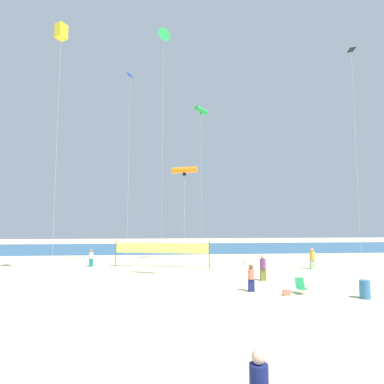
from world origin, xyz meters
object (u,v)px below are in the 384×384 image
(beachgoer_plum_shirt, at_px, (263,267))
(beachgoer_coral_shirt, at_px, (251,277))
(kite_orange_tube, at_px, (184,170))
(beach_handbag, at_px, (286,293))
(kite_black_diamond, at_px, (351,55))
(kite_blue_diamond, at_px, (131,78))
(folding_beach_chair, at_px, (301,286))
(beachgoer_mustard_shirt, at_px, (312,258))
(kite_green_tube, at_px, (201,111))
(beachgoer_white_shirt, at_px, (91,257))
(kite_green_delta, at_px, (163,36))
(trash_barrel, at_px, (365,289))
(volleyball_net, at_px, (162,249))
(kite_yellow_box, at_px, (61,32))

(beachgoer_plum_shirt, bearing_deg, beachgoer_coral_shirt, -107.09)
(beachgoer_coral_shirt, xyz_separation_m, kite_orange_tube, (-3.77, 3.94, 7.03))
(beach_handbag, distance_m, kite_black_diamond, 20.02)
(kite_orange_tube, height_order, kite_black_diamond, kite_black_diamond)
(beach_handbag, height_order, kite_blue_diamond, kite_blue_diamond)
(beachgoer_plum_shirt, distance_m, folding_beach_chair, 4.26)
(beachgoer_mustard_shirt, distance_m, kite_black_diamond, 17.21)
(kite_orange_tube, height_order, kite_green_tube, kite_green_tube)
(kite_green_tube, bearing_deg, beachgoer_white_shirt, -179.62)
(beachgoer_plum_shirt, bearing_deg, kite_blue_diamond, 157.24)
(kite_orange_tube, bearing_deg, kite_blue_diamond, 127.15)
(kite_black_diamond, distance_m, kite_green_delta, 15.95)
(beachgoer_white_shirt, height_order, kite_black_diamond, kite_black_diamond)
(beachgoer_coral_shirt, relative_size, beach_handbag, 4.02)
(beachgoer_plum_shirt, xyz_separation_m, beach_handbag, (-0.07, -4.47, -0.81))
(kite_green_tube, bearing_deg, folding_beach_chair, -70.52)
(folding_beach_chair, xyz_separation_m, kite_green_tube, (-4.34, 12.27, 14.66))
(kite_blue_diamond, bearing_deg, beachgoer_white_shirt, 160.22)
(kite_green_tube, bearing_deg, trash_barrel, -61.84)
(beachgoer_coral_shirt, relative_size, volleyball_net, 0.19)
(beachgoer_plum_shirt, xyz_separation_m, kite_yellow_box, (-14.82, 1.06, 17.37))
(beachgoer_plum_shirt, relative_size, trash_barrel, 1.84)
(kite_orange_tube, bearing_deg, kite_black_diamond, 1.81)
(folding_beach_chair, xyz_separation_m, beach_handbag, (-1.00, -0.34, -0.31))
(beachgoer_white_shirt, xyz_separation_m, kite_green_delta, (6.50, -3.34, 19.84))
(kite_orange_tube, bearing_deg, trash_barrel, -32.99)
(folding_beach_chair, xyz_separation_m, kite_orange_tube, (-6.48, 4.73, 7.42))
(kite_blue_diamond, height_order, kite_green_delta, kite_green_delta)
(volleyball_net, relative_size, kite_green_tube, 0.55)
(kite_yellow_box, bearing_deg, beachgoer_mustard_shirt, 10.43)
(kite_orange_tube, distance_m, kite_green_delta, 13.55)
(beachgoer_white_shirt, distance_m, kite_green_delta, 21.14)
(beachgoer_white_shirt, bearing_deg, volleyball_net, 105.11)
(beachgoer_mustard_shirt, relative_size, kite_blue_diamond, 0.10)
(trash_barrel, distance_m, kite_yellow_box, 26.70)
(kite_blue_diamond, height_order, kite_green_tube, kite_blue_diamond)
(kite_orange_tube, bearing_deg, folding_beach_chair, -36.16)
(kite_green_delta, xyz_separation_m, kite_green_tube, (3.80, 3.41, -5.55))
(beachgoer_mustard_shirt, distance_m, kite_yellow_box, 27.35)
(beach_handbag, height_order, kite_green_tube, kite_green_tube)
(kite_blue_diamond, relative_size, kite_green_delta, 0.85)
(beachgoer_plum_shirt, relative_size, beach_handbag, 4.55)
(beachgoer_white_shirt, bearing_deg, beachgoer_mustard_shirt, 105.55)
(beachgoer_plum_shirt, height_order, kite_yellow_box, kite_yellow_box)
(volleyball_net, relative_size, kite_green_delta, 0.40)
(beachgoer_mustard_shirt, bearing_deg, beachgoer_coral_shirt, 171.74)
(beachgoer_coral_shirt, relative_size, kite_orange_tube, 0.20)
(beachgoer_white_shirt, height_order, kite_yellow_box, kite_yellow_box)
(beachgoer_mustard_shirt, height_order, kite_green_delta, kite_green_delta)
(volleyball_net, distance_m, kite_yellow_box, 19.27)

